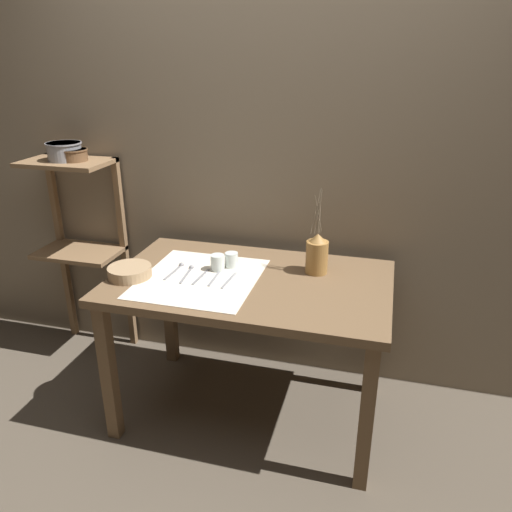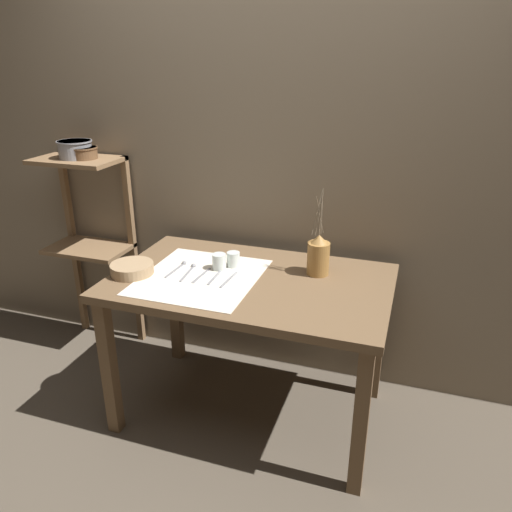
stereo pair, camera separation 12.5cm
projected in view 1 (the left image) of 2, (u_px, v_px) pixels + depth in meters
ground_plane at (251, 411)px, 2.63m from camera, size 12.00×12.00×0.00m
stone_wall_back at (276, 165)px, 2.64m from camera, size 7.00×0.06×2.40m
wooden_table at (250, 297)px, 2.38m from camera, size 1.31×0.80×0.77m
wooden_shelf_unit at (80, 224)px, 2.91m from camera, size 0.48×0.30×1.21m
linen_cloth at (200, 278)px, 2.35m from camera, size 0.54×0.59×0.00m
pitcher_with_flowers at (317, 254)px, 2.38m from camera, size 0.11×0.11×0.41m
wooden_bowl at (130, 272)px, 2.35m from camera, size 0.20×0.20×0.05m
glass_tumbler_near at (218, 262)px, 2.42m from camera, size 0.07×0.07×0.08m
glass_tumbler_far at (232, 260)px, 2.45m from camera, size 0.06×0.06×0.07m
spoon_inner at (178, 268)px, 2.45m from camera, size 0.03×0.19×0.02m
spoon_outer at (189, 270)px, 2.42m from camera, size 0.03×0.19×0.02m
knife_center at (201, 277)px, 2.35m from camera, size 0.02×0.18×0.00m
fork_outer at (215, 278)px, 2.34m from camera, size 0.02×0.18×0.00m
fork_inner at (229, 280)px, 2.32m from camera, size 0.02×0.18×0.00m
metal_pot_large at (64, 151)px, 2.71m from camera, size 0.19×0.19×0.10m
metal_pot_small at (74, 154)px, 2.70m from camera, size 0.15×0.15×0.06m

